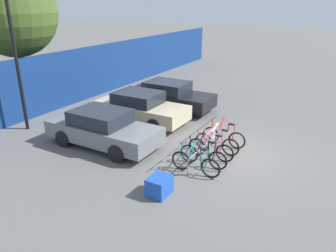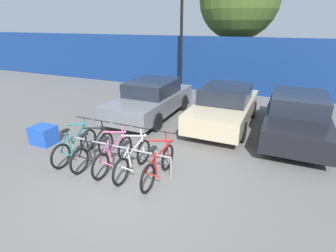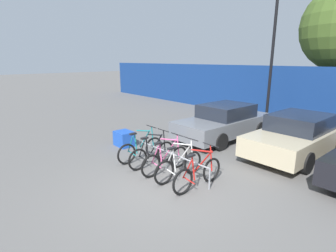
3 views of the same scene
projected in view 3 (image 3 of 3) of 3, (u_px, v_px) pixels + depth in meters
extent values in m
plane|color=#605E5B|center=(167.00, 186.00, 6.70)|extent=(120.00, 120.00, 0.00)
cube|color=navy|center=(319.00, 97.00, 12.37)|extent=(36.00, 0.16, 2.82)
cylinder|color=gray|center=(170.00, 153.00, 7.49)|extent=(2.98, 0.04, 0.04)
cylinder|color=gray|center=(140.00, 149.00, 8.65)|extent=(0.04, 0.04, 0.55)
cylinder|color=gray|center=(209.00, 179.00, 6.47)|extent=(0.04, 0.04, 0.55)
torus|color=black|center=(127.00, 154.00, 8.02)|extent=(0.06, 0.66, 0.66)
torus|color=black|center=(154.00, 147.00, 8.69)|extent=(0.06, 0.66, 0.66)
cylinder|color=#197A7F|center=(144.00, 140.00, 8.38)|extent=(0.60, 0.04, 0.76)
cylinder|color=#197A7F|center=(143.00, 131.00, 8.27)|extent=(0.68, 0.04, 0.16)
cylinder|color=#197A7F|center=(136.00, 144.00, 8.18)|extent=(0.14, 0.04, 0.63)
cylinder|color=#197A7F|center=(130.00, 144.00, 8.05)|extent=(0.32, 0.03, 0.58)
cylinder|color=#197A7F|center=(132.00, 153.00, 8.16)|extent=(0.40, 0.03, 0.08)
cylinder|color=#197A7F|center=(153.00, 137.00, 8.58)|extent=(0.12, 0.04, 0.69)
cylinder|color=black|center=(151.00, 127.00, 8.46)|extent=(0.52, 0.03, 0.03)
cube|color=black|center=(133.00, 134.00, 8.04)|extent=(0.10, 0.22, 0.05)
torus|color=black|center=(138.00, 160.00, 7.58)|extent=(0.06, 0.66, 0.66)
torus|color=black|center=(165.00, 151.00, 8.25)|extent=(0.06, 0.66, 0.66)
cylinder|color=black|center=(156.00, 144.00, 7.94)|extent=(0.60, 0.04, 0.76)
cylinder|color=black|center=(155.00, 135.00, 7.83)|extent=(0.68, 0.04, 0.16)
cylinder|color=black|center=(147.00, 148.00, 7.74)|extent=(0.14, 0.04, 0.63)
cylinder|color=black|center=(142.00, 149.00, 7.61)|extent=(0.32, 0.03, 0.58)
cylinder|color=black|center=(143.00, 159.00, 7.72)|extent=(0.40, 0.03, 0.08)
cylinder|color=black|center=(164.00, 141.00, 8.14)|extent=(0.12, 0.04, 0.69)
cylinder|color=black|center=(163.00, 130.00, 8.02)|extent=(0.52, 0.03, 0.03)
cube|color=black|center=(144.00, 138.00, 7.60)|extent=(0.10, 0.22, 0.05)
torus|color=black|center=(151.00, 166.00, 7.12)|extent=(0.06, 0.66, 0.66)
torus|color=black|center=(179.00, 157.00, 7.79)|extent=(0.06, 0.66, 0.66)
cylinder|color=#E55993|center=(170.00, 149.00, 7.48)|extent=(0.60, 0.04, 0.76)
cylinder|color=#E55993|center=(168.00, 139.00, 7.37)|extent=(0.68, 0.04, 0.16)
cylinder|color=#E55993|center=(161.00, 154.00, 7.28)|extent=(0.14, 0.04, 0.63)
cylinder|color=#E55993|center=(155.00, 155.00, 7.15)|extent=(0.32, 0.03, 0.58)
cylinder|color=#E55993|center=(157.00, 165.00, 7.26)|extent=(0.40, 0.03, 0.08)
cylinder|color=#E55993|center=(178.00, 146.00, 7.68)|extent=(0.12, 0.04, 0.69)
cylinder|color=black|center=(177.00, 135.00, 7.56)|extent=(0.52, 0.03, 0.03)
cube|color=black|center=(158.00, 143.00, 7.14)|extent=(0.10, 0.22, 0.05)
torus|color=black|center=(164.00, 173.00, 6.71)|extent=(0.06, 0.66, 0.66)
torus|color=black|center=(193.00, 162.00, 7.38)|extent=(0.06, 0.66, 0.66)
cylinder|color=silver|center=(183.00, 155.00, 7.07)|extent=(0.60, 0.04, 0.76)
cylinder|color=silver|center=(182.00, 144.00, 6.96)|extent=(0.68, 0.04, 0.16)
cylinder|color=silver|center=(174.00, 160.00, 6.87)|extent=(0.14, 0.04, 0.63)
cylinder|color=silver|center=(168.00, 161.00, 6.74)|extent=(0.32, 0.03, 0.58)
cylinder|color=silver|center=(170.00, 171.00, 6.85)|extent=(0.40, 0.03, 0.08)
cylinder|color=silver|center=(192.00, 151.00, 7.27)|extent=(0.12, 0.04, 0.69)
cylinder|color=black|center=(191.00, 139.00, 7.15)|extent=(0.52, 0.03, 0.03)
cube|color=black|center=(172.00, 148.00, 6.73)|extent=(0.10, 0.22, 0.05)
torus|color=black|center=(183.00, 182.00, 6.21)|extent=(0.06, 0.66, 0.66)
torus|color=black|center=(212.00, 170.00, 6.87)|extent=(0.06, 0.66, 0.66)
cylinder|color=red|center=(203.00, 162.00, 6.56)|extent=(0.60, 0.04, 0.76)
cylinder|color=red|center=(202.00, 151.00, 6.45)|extent=(0.68, 0.04, 0.16)
cylinder|color=red|center=(193.00, 168.00, 6.36)|extent=(0.14, 0.04, 0.63)
cylinder|color=red|center=(187.00, 169.00, 6.23)|extent=(0.32, 0.03, 0.58)
cylinder|color=red|center=(189.00, 180.00, 6.34)|extent=(0.40, 0.03, 0.08)
cylinder|color=red|center=(211.00, 158.00, 6.76)|extent=(0.12, 0.04, 0.69)
cylinder|color=black|center=(211.00, 145.00, 6.64)|extent=(0.52, 0.03, 0.03)
cube|color=black|center=(191.00, 156.00, 6.22)|extent=(0.10, 0.22, 0.05)
cube|color=slate|center=(224.00, 125.00, 10.64)|extent=(1.80, 4.41, 0.62)
cube|color=#1E232D|center=(226.00, 111.00, 10.57)|extent=(1.58, 2.03, 0.52)
cylinder|color=black|center=(226.00, 122.00, 12.14)|extent=(0.20, 0.64, 0.64)
cylinder|color=black|center=(259.00, 129.00, 10.88)|extent=(0.20, 0.64, 0.64)
cylinder|color=black|center=(187.00, 132.00, 10.51)|extent=(0.20, 0.64, 0.64)
cylinder|color=black|center=(221.00, 142.00, 9.26)|extent=(0.20, 0.64, 0.64)
cube|color=#C1B28E|center=(297.00, 139.00, 8.73)|extent=(1.80, 4.30, 0.62)
cube|color=#1E232D|center=(300.00, 122.00, 8.66)|extent=(1.58, 1.98, 0.52)
cylinder|color=black|center=(288.00, 134.00, 10.21)|extent=(0.20, 0.64, 0.64)
cylinder|color=black|center=(253.00, 148.00, 8.63)|extent=(0.20, 0.64, 0.64)
cylinder|color=black|center=(307.00, 163.00, 7.38)|extent=(0.20, 0.64, 0.64)
cylinder|color=black|center=(329.00, 172.00, 6.79)|extent=(0.20, 0.64, 0.64)
cylinder|color=black|center=(273.00, 47.00, 12.66)|extent=(0.14, 0.14, 7.41)
cube|color=blue|center=(124.00, 139.00, 9.77)|extent=(0.70, 0.56, 0.55)
cylinder|color=brown|center=(336.00, 92.00, 13.38)|extent=(0.51, 0.51, 3.07)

